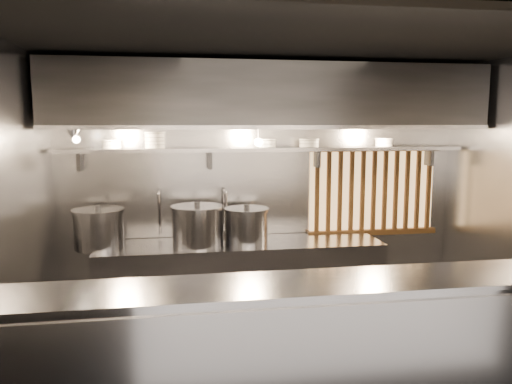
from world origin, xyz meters
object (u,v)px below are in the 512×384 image
object	(u,v)px
heat_lamp	(73,133)
pendant_bulb	(258,142)
stock_pot_left	(99,228)
stock_pot_right	(247,225)
stock_pot_mid	(197,225)

from	to	relation	value
heat_lamp	pendant_bulb	world-z (taller)	heat_lamp
pendant_bulb	stock_pot_left	bearing A→B (deg)	-177.87
stock_pot_left	stock_pot_right	distance (m)	1.51
heat_lamp	stock_pot_right	world-z (taller)	heat_lamp
pendant_bulb	heat_lamp	bearing A→B (deg)	-169.00
heat_lamp	stock_pot_mid	xyz separation A→B (m)	(1.14, 0.24, -0.96)
heat_lamp	stock_pot_right	bearing A→B (deg)	9.90
stock_pot_mid	stock_pot_right	xyz separation A→B (m)	(0.52, 0.05, -0.02)
heat_lamp	stock_pot_left	xyz separation A→B (m)	(0.15, 0.29, -0.96)
heat_lamp	stock_pot_mid	bearing A→B (deg)	12.07
pendant_bulb	stock_pot_mid	distance (m)	1.08
pendant_bulb	stock_pot_mid	bearing A→B (deg)	-170.86
stock_pot_left	stock_pot_mid	xyz separation A→B (m)	(0.99, -0.04, 0.01)
pendant_bulb	stock_pot_right	world-z (taller)	pendant_bulb
heat_lamp	stock_pot_mid	size ratio (longest dim) A/B	0.51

